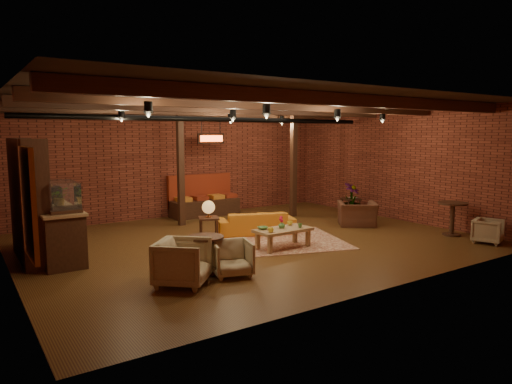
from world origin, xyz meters
TOP-DOWN VIEW (x-y plane):
  - floor at (0.00, 0.00)m, footprint 10.00×10.00m
  - ceiling at (0.00, 0.00)m, footprint 10.00×8.00m
  - wall_back at (0.00, 4.00)m, footprint 10.00×0.02m
  - wall_front at (0.00, -4.00)m, footprint 10.00×0.02m
  - wall_left at (-5.00, 0.00)m, footprint 0.02×8.00m
  - wall_right at (5.00, 0.00)m, footprint 0.02×8.00m
  - ceiling_beams at (0.00, 0.00)m, footprint 9.80×6.40m
  - ceiling_pipe at (0.00, 1.60)m, footprint 9.60×0.12m
  - post_left at (-0.60, 2.60)m, footprint 0.16×0.16m
  - post_right at (2.80, 2.00)m, footprint 0.16×0.16m
  - service_counter at (-4.10, 1.00)m, footprint 0.80×2.50m
  - plant_counter at (-4.00, 1.20)m, footprint 0.35×0.39m
  - shelving_hutch at (-4.50, 1.10)m, footprint 0.52×2.00m
  - chalkboard_menu at (-4.93, -2.30)m, footprint 0.08×0.96m
  - banquette at (0.60, 3.55)m, footprint 2.10×0.70m
  - service_sign at (0.60, 3.10)m, footprint 0.86×0.06m
  - ceiling_spotlights at (0.00, 0.00)m, footprint 6.40×4.40m
  - rug at (0.34, -0.31)m, footprint 3.84×3.35m
  - sofa at (0.49, 0.59)m, footprint 2.07×1.37m
  - coffee_table at (0.17, -0.95)m, footprint 1.28×0.66m
  - side_table_lamp at (-0.85, 0.55)m, footprint 0.59×0.59m
  - round_table_left at (-2.07, -1.65)m, footprint 0.65×0.65m
  - armchair_a at (-2.67, -1.98)m, footprint 1.11×1.11m
  - armchair_b at (-1.74, -2.00)m, footprint 0.81×0.78m
  - armchair_right at (3.33, -0.12)m, footprint 1.19×1.12m
  - side_table_book at (4.32, 1.09)m, footprint 0.60×0.60m
  - round_table_right at (4.40, -2.26)m, footprint 0.70×0.70m
  - armchair_far at (4.37, -3.18)m, footprint 0.74×0.72m
  - plant_tall at (4.16, 0.92)m, footprint 2.26×2.26m

SIDE VIEW (x-z plane):
  - floor at x=0.00m, z-range 0.00..0.00m
  - rug at x=0.34m, z-range 0.00..0.01m
  - sofa at x=0.49m, z-range 0.00..0.56m
  - armchair_far at x=4.37m, z-range 0.00..0.61m
  - armchair_b at x=-1.74m, z-range 0.00..0.68m
  - coffee_table at x=0.17m, z-range 0.04..0.73m
  - armchair_a at x=-2.67m, z-range 0.00..0.84m
  - armchair_right at x=3.33m, z-range 0.00..0.87m
  - round_table_left at x=-2.07m, z-range 0.12..0.80m
  - side_table_book at x=4.32m, z-range 0.22..0.78m
  - banquette at x=0.60m, z-range 0.00..1.00m
  - round_table_right at x=4.40m, z-range 0.14..0.96m
  - side_table_lamp at x=-0.85m, z-range 0.25..1.20m
  - service_counter at x=-4.10m, z-range 0.00..1.60m
  - shelving_hutch at x=-4.50m, z-range 0.00..2.40m
  - plant_counter at x=-4.00m, z-range 1.07..1.37m
  - plant_tall at x=4.16m, z-range 0.00..3.08m
  - wall_back at x=0.00m, z-range 0.00..3.20m
  - wall_front at x=0.00m, z-range 0.00..3.20m
  - wall_left at x=-5.00m, z-range 0.00..3.20m
  - wall_right at x=5.00m, z-range 0.00..3.20m
  - post_left at x=-0.60m, z-range 0.00..3.20m
  - post_right at x=2.80m, z-range 0.00..3.20m
  - chalkboard_menu at x=-4.93m, z-range 0.87..2.33m
  - service_sign at x=0.60m, z-range 2.20..2.50m
  - ceiling_pipe at x=0.00m, z-range 2.79..2.91m
  - ceiling_spotlights at x=0.00m, z-range 2.72..3.00m
  - ceiling_beams at x=0.00m, z-range 2.97..3.19m
  - ceiling at x=0.00m, z-range 3.19..3.21m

